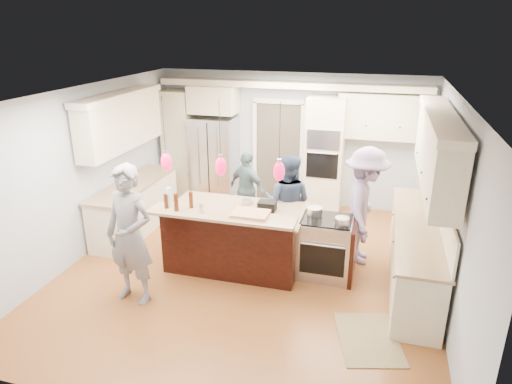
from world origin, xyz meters
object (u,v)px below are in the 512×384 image
island_range (327,247)px  person_bar_end (130,235)px  refrigerator (214,160)px  kitchen_island (236,237)px  person_far_left (288,203)px

island_range → person_bar_end: person_bar_end is taller
person_bar_end → refrigerator: bearing=101.9°
person_bar_end → kitchen_island: bearing=58.6°
refrigerator → island_range: refrigerator is taller
kitchen_island → person_bar_end: (-1.05, -1.27, 0.48)m
kitchen_island → island_range: kitchen_island is taller
island_range → kitchen_island: bearing=-176.9°
refrigerator → kitchen_island: bearing=-63.1°
refrigerator → person_bar_end: person_bar_end is taller
island_range → person_far_left: 1.10m
refrigerator → island_range: (2.71, -2.49, -0.44)m
kitchen_island → person_bar_end: person_bar_end is taller
kitchen_island → person_far_left: size_ratio=1.28×
refrigerator → island_range: bearing=-42.6°
refrigerator → person_bar_end: 3.85m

